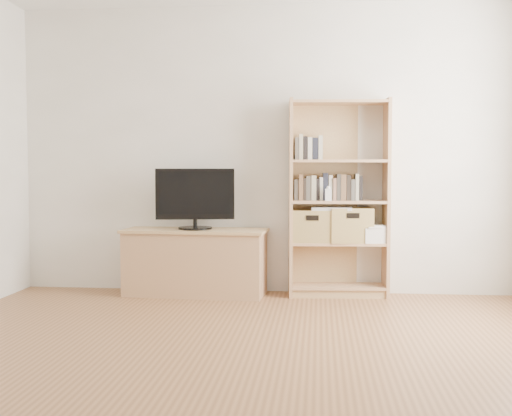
# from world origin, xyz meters

# --- Properties ---
(floor) EXTENTS (4.50, 5.00, 0.01)m
(floor) POSITION_xyz_m (0.00, 0.00, 0.00)
(floor) COLOR brown
(floor) RESTS_ON ground
(back_wall) EXTENTS (4.50, 0.02, 2.60)m
(back_wall) POSITION_xyz_m (0.00, 2.50, 1.30)
(back_wall) COLOR silver
(back_wall) RESTS_ON floor
(tv_stand) EXTENTS (1.25, 0.53, 0.56)m
(tv_stand) POSITION_xyz_m (-0.60, 2.27, 0.28)
(tv_stand) COLOR #AB7C58
(tv_stand) RESTS_ON floor
(bookshelf) EXTENTS (0.88, 0.37, 1.73)m
(bookshelf) POSITION_xyz_m (0.66, 2.35, 0.87)
(bookshelf) COLOR #AB7C58
(bookshelf) RESTS_ON floor
(television) EXTENTS (0.69, 0.17, 0.55)m
(television) POSITION_xyz_m (-0.60, 2.27, 0.86)
(television) COLOR black
(television) RESTS_ON tv_stand
(books_row_mid) EXTENTS (0.90, 0.19, 0.24)m
(books_row_mid) POSITION_xyz_m (0.66, 2.37, 0.97)
(books_row_mid) COLOR #3B3630
(books_row_mid) RESTS_ON bookshelf
(books_row_upper) EXTENTS (0.37, 0.15, 0.19)m
(books_row_upper) POSITION_xyz_m (0.47, 2.35, 1.30)
(books_row_upper) COLOR #3B3630
(books_row_upper) RESTS_ON bookshelf
(baby_monitor) EXTENTS (0.06, 0.04, 0.10)m
(baby_monitor) POSITION_xyz_m (0.57, 2.24, 0.90)
(baby_monitor) COLOR white
(baby_monitor) RESTS_ON bookshelf
(basket_left) EXTENTS (0.35, 0.29, 0.28)m
(basket_left) POSITION_xyz_m (0.43, 2.33, 0.62)
(basket_left) COLOR olive
(basket_left) RESTS_ON bookshelf
(basket_right) EXTENTS (0.40, 0.34, 0.30)m
(basket_right) POSITION_xyz_m (0.77, 2.35, 0.63)
(basket_right) COLOR olive
(basket_right) RESTS_ON bookshelf
(laptop) EXTENTS (0.36, 0.26, 0.03)m
(laptop) POSITION_xyz_m (0.61, 2.32, 0.78)
(laptop) COLOR silver
(laptop) RESTS_ON basket_left
(magazine_stack) EXTENTS (0.25, 0.32, 0.13)m
(magazine_stack) POSITION_xyz_m (0.96, 2.36, 0.55)
(magazine_stack) COLOR beige
(magazine_stack) RESTS_ON bookshelf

